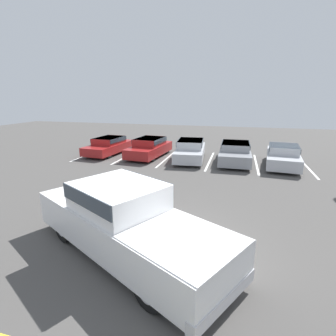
% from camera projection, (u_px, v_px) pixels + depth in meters
% --- Properties ---
extents(ground_plane, '(60.00, 60.00, 0.00)m').
position_uv_depth(ground_plane, '(161.00, 246.00, 7.18)').
color(ground_plane, '#4C4947').
extents(stall_stripe_a, '(0.12, 5.05, 0.01)m').
position_uv_depth(stall_stripe_a, '(91.00, 153.00, 18.70)').
color(stall_stripe_a, white).
rests_on(stall_stripe_a, ground_plane).
extents(stall_stripe_b, '(0.12, 5.05, 0.01)m').
position_uv_depth(stall_stripe_b, '(128.00, 156.00, 18.00)').
color(stall_stripe_b, white).
rests_on(stall_stripe_b, ground_plane).
extents(stall_stripe_c, '(0.12, 5.05, 0.01)m').
position_uv_depth(stall_stripe_c, '(167.00, 158.00, 17.30)').
color(stall_stripe_c, white).
rests_on(stall_stripe_c, ground_plane).
extents(stall_stripe_d, '(0.12, 5.05, 0.01)m').
position_uv_depth(stall_stripe_d, '(210.00, 161.00, 16.60)').
color(stall_stripe_d, white).
rests_on(stall_stripe_d, ground_plane).
extents(stall_stripe_e, '(0.12, 5.05, 0.01)m').
position_uv_depth(stall_stripe_e, '(256.00, 164.00, 15.90)').
color(stall_stripe_e, white).
rests_on(stall_stripe_e, ground_plane).
extents(stall_stripe_f, '(0.12, 5.05, 0.01)m').
position_uv_depth(stall_stripe_f, '(307.00, 167.00, 15.20)').
color(stall_stripe_f, white).
rests_on(stall_stripe_f, ground_plane).
extents(pickup_truck, '(6.19, 4.62, 1.85)m').
position_uv_depth(pickup_truck, '(127.00, 222.00, 6.63)').
color(pickup_truck, white).
rests_on(pickup_truck, ground_plane).
extents(parked_sedan_a, '(2.09, 4.35, 1.17)m').
position_uv_depth(parked_sedan_a, '(109.00, 145.00, 18.46)').
color(parked_sedan_a, maroon).
rests_on(parked_sedan_a, ground_plane).
extents(parked_sedan_b, '(2.17, 4.35, 1.26)m').
position_uv_depth(parked_sedan_b, '(149.00, 147.00, 17.61)').
color(parked_sedan_b, maroon).
rests_on(parked_sedan_b, ground_plane).
extents(parked_sedan_c, '(2.09, 4.44, 1.28)m').
position_uv_depth(parked_sedan_c, '(190.00, 149.00, 16.73)').
color(parked_sedan_c, '#B7BABF').
rests_on(parked_sedan_c, ground_plane).
extents(parked_sedan_d, '(1.86, 4.50, 1.22)m').
position_uv_depth(parked_sedan_d, '(235.00, 152.00, 16.16)').
color(parked_sedan_d, gray).
rests_on(parked_sedan_d, ground_plane).
extents(parked_sedan_e, '(2.16, 4.35, 1.22)m').
position_uv_depth(parked_sedan_e, '(283.00, 155.00, 15.21)').
color(parked_sedan_e, '#B7BABF').
rests_on(parked_sedan_e, ground_plane).
extents(wheel_stop_curb, '(1.98, 0.20, 0.14)m').
position_uv_depth(wheel_stop_curb, '(131.00, 146.00, 21.25)').
color(wheel_stop_curb, '#B7B2A8').
rests_on(wheel_stop_curb, ground_plane).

